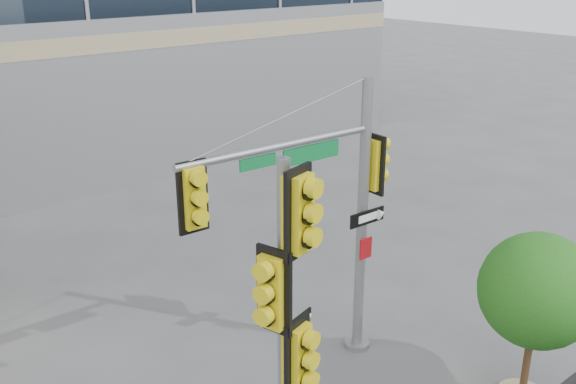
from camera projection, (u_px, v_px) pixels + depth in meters
main_signal_pole at (323, 201)px, 12.07m from camera, size 4.54×0.56×5.86m
secondary_signal_pole at (288, 305)px, 9.39m from camera, size 1.00×0.72×5.39m
street_tree at (537, 294)px, 11.58m from camera, size 2.17×2.12×3.39m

